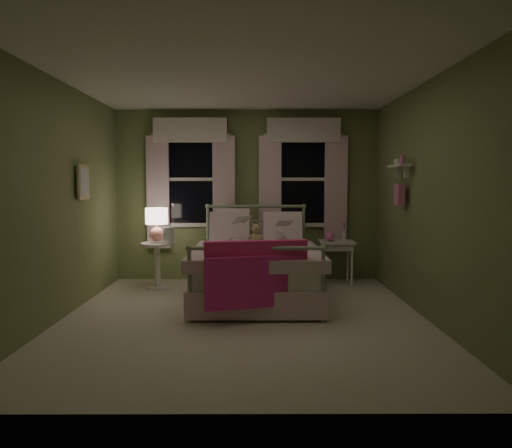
{
  "coord_description": "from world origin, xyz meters",
  "views": [
    {
      "loc": [
        0.11,
        -4.91,
        1.47
      ],
      "look_at": [
        0.13,
        0.51,
        1.0
      ],
      "focal_mm": 32.0,
      "sensor_mm": 36.0,
      "label": 1
    }
  ],
  "objects_px": {
    "table_lamp": "(157,221)",
    "teddy_bear": "(256,236)",
    "nightstand_left": "(157,259)",
    "nightstand_right": "(336,247)",
    "child_right": "(276,223)",
    "bed": "(255,270)",
    "child_left": "(235,220)"
  },
  "relations": [
    {
      "from": "table_lamp",
      "to": "nightstand_right",
      "type": "distance_m",
      "value": 2.62
    },
    {
      "from": "teddy_bear",
      "to": "bed",
      "type": "bearing_deg",
      "value": -91.15
    },
    {
      "from": "nightstand_left",
      "to": "table_lamp",
      "type": "distance_m",
      "value": 0.54
    },
    {
      "from": "teddy_bear",
      "to": "nightstand_left",
      "type": "relative_size",
      "value": 0.46
    },
    {
      "from": "nightstand_left",
      "to": "teddy_bear",
      "type": "bearing_deg",
      "value": -14.26
    },
    {
      "from": "nightstand_left",
      "to": "nightstand_right",
      "type": "height_order",
      "value": "same"
    },
    {
      "from": "child_left",
      "to": "table_lamp",
      "type": "relative_size",
      "value": 1.73
    },
    {
      "from": "child_left",
      "to": "nightstand_right",
      "type": "distance_m",
      "value": 1.58
    },
    {
      "from": "child_right",
      "to": "nightstand_left",
      "type": "bearing_deg",
      "value": -22.64
    },
    {
      "from": "bed",
      "to": "teddy_bear",
      "type": "distance_m",
      "value": 0.5
    },
    {
      "from": "teddy_bear",
      "to": "table_lamp",
      "type": "xyz_separation_m",
      "value": [
        -1.39,
        0.35,
        0.16
      ]
    },
    {
      "from": "teddy_bear",
      "to": "nightstand_right",
      "type": "height_order",
      "value": "teddy_bear"
    },
    {
      "from": "table_lamp",
      "to": "teddy_bear",
      "type": "bearing_deg",
      "value": -14.26
    },
    {
      "from": "table_lamp",
      "to": "child_right",
      "type": "bearing_deg",
      "value": -6.68
    },
    {
      "from": "bed",
      "to": "nightstand_right",
      "type": "xyz_separation_m",
      "value": [
        1.19,
        0.85,
        0.17
      ]
    },
    {
      "from": "child_left",
      "to": "child_right",
      "type": "xyz_separation_m",
      "value": [
        0.56,
        0.0,
        -0.04
      ]
    },
    {
      "from": "bed",
      "to": "table_lamp",
      "type": "distance_m",
      "value": 1.63
    },
    {
      "from": "bed",
      "to": "teddy_bear",
      "type": "bearing_deg",
      "value": 88.85
    },
    {
      "from": "teddy_bear",
      "to": "nightstand_right",
      "type": "relative_size",
      "value": 0.47
    },
    {
      "from": "table_lamp",
      "to": "bed",
      "type": "bearing_deg",
      "value": -24.35
    },
    {
      "from": "child_right",
      "to": "nightstand_left",
      "type": "height_order",
      "value": "child_right"
    },
    {
      "from": "nightstand_left",
      "to": "child_left",
      "type": "bearing_deg",
      "value": -9.97
    },
    {
      "from": "child_left",
      "to": "teddy_bear",
      "type": "bearing_deg",
      "value": 151.5
    },
    {
      "from": "child_right",
      "to": "nightstand_left",
      "type": "xyz_separation_m",
      "value": [
        -1.67,
        0.2,
        -0.53
      ]
    },
    {
      "from": "child_left",
      "to": "nightstand_left",
      "type": "distance_m",
      "value": 1.26
    },
    {
      "from": "bed",
      "to": "child_left",
      "type": "xyz_separation_m",
      "value": [
        -0.27,
        0.43,
        0.61
      ]
    },
    {
      "from": "nightstand_left",
      "to": "nightstand_right",
      "type": "bearing_deg",
      "value": 4.85
    },
    {
      "from": "bed",
      "to": "child_left",
      "type": "distance_m",
      "value": 0.79
    },
    {
      "from": "bed",
      "to": "teddy_bear",
      "type": "relative_size",
      "value": 6.81
    },
    {
      "from": "nightstand_left",
      "to": "table_lamp",
      "type": "height_order",
      "value": "table_lamp"
    },
    {
      "from": "nightstand_left",
      "to": "bed",
      "type": "bearing_deg",
      "value": -24.35
    },
    {
      "from": "bed",
      "to": "table_lamp",
      "type": "bearing_deg",
      "value": 155.65
    }
  ]
}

